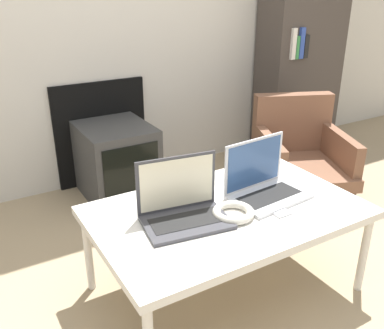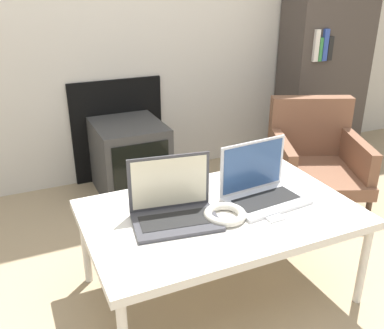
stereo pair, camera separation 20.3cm
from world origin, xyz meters
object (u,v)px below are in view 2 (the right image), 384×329
at_px(laptop_left, 173,206).
at_px(armchair, 314,153).
at_px(phone, 269,213).
at_px(tv, 130,158).
at_px(headphones, 225,215).
at_px(laptop_right, 261,187).

relative_size(laptop_left, armchair, 0.48).
xyz_separation_m(phone, tv, (-0.24, 1.27, -0.19)).
bearing_deg(armchair, headphones, -123.37).
relative_size(laptop_right, headphones, 2.06).
relative_size(laptop_left, headphones, 2.12).
bearing_deg(headphones, phone, -15.12).
xyz_separation_m(headphones, armchair, (1.04, 0.69, -0.15)).
distance_m(laptop_left, phone, 0.40).
height_order(laptop_right, phone, laptop_right).
height_order(laptop_right, tv, laptop_right).
bearing_deg(phone, headphones, 164.88).
relative_size(laptop_right, tv, 0.71).
height_order(tv, armchair, armchair).
relative_size(laptop_right, phone, 2.74).
bearing_deg(phone, laptop_left, 159.90).
bearing_deg(laptop_left, tv, 91.33).
xyz_separation_m(tv, armchair, (1.09, -0.52, 0.05)).
bearing_deg(tv, laptop_left, -97.10).
height_order(laptop_left, laptop_right, same).
distance_m(laptop_right, headphones, 0.25).
distance_m(laptop_right, phone, 0.15).
bearing_deg(phone, laptop_right, 72.83).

